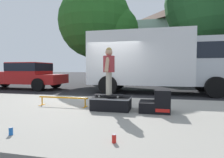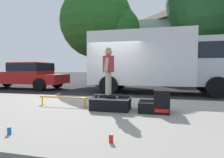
{
  "view_description": "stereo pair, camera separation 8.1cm",
  "coord_description": "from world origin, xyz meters",
  "px_view_note": "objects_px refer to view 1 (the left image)",
  "views": [
    {
      "loc": [
        1.87,
        -7.47,
        1.2
      ],
      "look_at": [
        0.56,
        -1.73,
        0.9
      ],
      "focal_mm": 29.64,
      "sensor_mm": 36.0,
      "label": 1
    },
    {
      "loc": [
        1.95,
        -7.45,
        1.2
      ],
      "look_at": [
        0.56,
        -1.73,
        0.9
      ],
      "focal_mm": 29.64,
      "sensor_mm": 36.0,
      "label": 2
    }
  ],
  "objects_px": {
    "street_tree_neighbour": "(219,4)",
    "soda_can": "(11,131)",
    "skate_box": "(111,103)",
    "skater_kid": "(109,67)",
    "pickup_truck_red": "(22,74)",
    "street_tree_main": "(99,24)",
    "kicker_ramp": "(157,102)",
    "grind_rail": "(63,99)",
    "box_truck": "(159,60)",
    "soda_can_b": "(114,138)",
    "skateboard": "(109,95)"
  },
  "relations": [
    {
      "from": "street_tree_neighbour",
      "to": "soda_can",
      "type": "bearing_deg",
      "value": -119.87
    },
    {
      "from": "skate_box",
      "to": "skater_kid",
      "type": "xyz_separation_m",
      "value": [
        -0.07,
        0.01,
        0.97
      ]
    },
    {
      "from": "pickup_truck_red",
      "to": "street_tree_main",
      "type": "bearing_deg",
      "value": 47.68
    },
    {
      "from": "kicker_ramp",
      "to": "soda_can",
      "type": "relative_size",
      "value": 5.96
    },
    {
      "from": "grind_rail",
      "to": "soda_can",
      "type": "relative_size",
      "value": 12.3
    },
    {
      "from": "box_truck",
      "to": "pickup_truck_red",
      "type": "distance_m",
      "value": 8.21
    },
    {
      "from": "kicker_ramp",
      "to": "box_truck",
      "type": "distance_m",
      "value": 5.04
    },
    {
      "from": "grind_rail",
      "to": "street_tree_main",
      "type": "height_order",
      "value": "street_tree_main"
    },
    {
      "from": "soda_can_b",
      "to": "street_tree_main",
      "type": "distance_m",
      "value": 12.74
    },
    {
      "from": "skate_box",
      "to": "street_tree_neighbour",
      "type": "height_order",
      "value": "street_tree_neighbour"
    },
    {
      "from": "skater_kid",
      "to": "street_tree_main",
      "type": "xyz_separation_m",
      "value": [
        -3.02,
        9.12,
        3.47
      ]
    },
    {
      "from": "skater_kid",
      "to": "street_tree_main",
      "type": "height_order",
      "value": "street_tree_main"
    },
    {
      "from": "skateboard",
      "to": "street_tree_main",
      "type": "bearing_deg",
      "value": 108.32
    },
    {
      "from": "kicker_ramp",
      "to": "box_truck",
      "type": "xyz_separation_m",
      "value": [
        0.14,
        4.86,
        1.34
      ]
    },
    {
      "from": "skateboard",
      "to": "skater_kid",
      "type": "xyz_separation_m",
      "value": [
        0.0,
        -0.0,
        0.76
      ]
    },
    {
      "from": "kicker_ramp",
      "to": "soda_can",
      "type": "xyz_separation_m",
      "value": [
        -2.38,
        -2.27,
        -0.18
      ]
    },
    {
      "from": "grind_rail",
      "to": "soda_can_b",
      "type": "distance_m",
      "value": 3.12
    },
    {
      "from": "skater_kid",
      "to": "soda_can_b",
      "type": "height_order",
      "value": "skater_kid"
    },
    {
      "from": "skateboard",
      "to": "box_truck",
      "type": "height_order",
      "value": "box_truck"
    },
    {
      "from": "grind_rail",
      "to": "pickup_truck_red",
      "type": "distance_m",
      "value": 7.25
    },
    {
      "from": "soda_can",
      "to": "grind_rail",
      "type": "bearing_deg",
      "value": 97.6
    },
    {
      "from": "skate_box",
      "to": "pickup_truck_red",
      "type": "distance_m",
      "value": 8.5
    },
    {
      "from": "skate_box",
      "to": "grind_rail",
      "type": "relative_size",
      "value": 0.67
    },
    {
      "from": "skateboard",
      "to": "soda_can",
      "type": "xyz_separation_m",
      "value": [
        -1.11,
        -2.28,
        -0.33
      ]
    },
    {
      "from": "grind_rail",
      "to": "soda_can",
      "type": "xyz_separation_m",
      "value": [
        0.32,
        -2.41,
        -0.14
      ]
    },
    {
      "from": "box_truck",
      "to": "pickup_truck_red",
      "type": "height_order",
      "value": "box_truck"
    },
    {
      "from": "skateboard",
      "to": "pickup_truck_red",
      "type": "relative_size",
      "value": 0.14
    },
    {
      "from": "box_truck",
      "to": "skate_box",
      "type": "bearing_deg",
      "value": -105.47
    },
    {
      "from": "grind_rail",
      "to": "street_tree_neighbour",
      "type": "bearing_deg",
      "value": 52.52
    },
    {
      "from": "kicker_ramp",
      "to": "skateboard",
      "type": "relative_size",
      "value": 0.95
    },
    {
      "from": "grind_rail",
      "to": "soda_can_b",
      "type": "xyz_separation_m",
      "value": [
        2.05,
        -2.34,
        -0.14
      ]
    },
    {
      "from": "pickup_truck_red",
      "to": "street_tree_main",
      "type": "xyz_separation_m",
      "value": [
        3.73,
        4.1,
        3.84
      ]
    },
    {
      "from": "skate_box",
      "to": "street_tree_neighbour",
      "type": "bearing_deg",
      "value": 59.55
    },
    {
      "from": "grind_rail",
      "to": "street_tree_neighbour",
      "type": "height_order",
      "value": "street_tree_neighbour"
    },
    {
      "from": "grind_rail",
      "to": "skater_kid",
      "type": "distance_m",
      "value": 1.72
    },
    {
      "from": "street_tree_main",
      "to": "skate_box",
      "type": "bearing_deg",
      "value": -71.28
    },
    {
      "from": "kicker_ramp",
      "to": "skateboard",
      "type": "distance_m",
      "value": 1.28
    },
    {
      "from": "skater_kid",
      "to": "pickup_truck_red",
      "type": "height_order",
      "value": "skater_kid"
    },
    {
      "from": "kicker_ramp",
      "to": "skater_kid",
      "type": "distance_m",
      "value": 1.57
    },
    {
      "from": "skateboard",
      "to": "grind_rail",
      "type": "bearing_deg",
      "value": 174.79
    },
    {
      "from": "skateboard",
      "to": "pickup_truck_red",
      "type": "height_order",
      "value": "pickup_truck_red"
    },
    {
      "from": "skater_kid",
      "to": "soda_can",
      "type": "relative_size",
      "value": 10.06
    },
    {
      "from": "skateboard",
      "to": "street_tree_neighbour",
      "type": "distance_m",
      "value": 11.62
    },
    {
      "from": "street_tree_neighbour",
      "to": "skater_kid",
      "type": "bearing_deg",
      "value": -120.82
    },
    {
      "from": "grind_rail",
      "to": "street_tree_neighbour",
      "type": "xyz_separation_m",
      "value": [
        6.79,
        8.86,
        5.22
      ]
    },
    {
      "from": "skate_box",
      "to": "soda_can",
      "type": "xyz_separation_m",
      "value": [
        -1.18,
        -2.27,
        -0.12
      ]
    },
    {
      "from": "pickup_truck_red",
      "to": "kicker_ramp",
      "type": "bearing_deg",
      "value": -32.08
    },
    {
      "from": "skate_box",
      "to": "skater_kid",
      "type": "relative_size",
      "value": 0.82
    },
    {
      "from": "kicker_ramp",
      "to": "box_truck",
      "type": "height_order",
      "value": "box_truck"
    },
    {
      "from": "kicker_ramp",
      "to": "street_tree_main",
      "type": "distance_m",
      "value": 10.99
    }
  ]
}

